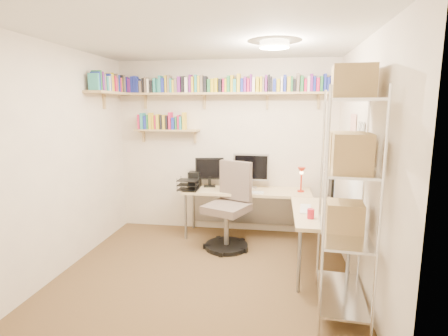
{
  "coord_description": "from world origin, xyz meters",
  "views": [
    {
      "loc": [
        0.76,
        -3.56,
        1.84
      ],
      "look_at": [
        0.13,
        0.55,
        1.11
      ],
      "focal_mm": 28.0,
      "sensor_mm": 36.0,
      "label": 1
    }
  ],
  "objects": [
    {
      "name": "ground",
      "position": [
        0.0,
        0.0,
        0.0
      ],
      "size": [
        3.2,
        3.2,
        0.0
      ],
      "primitive_type": "plane",
      "color": "#4F3922",
      "rests_on": "ground"
    },
    {
      "name": "room_shell",
      "position": [
        0.0,
        0.0,
        1.55
      ],
      "size": [
        3.24,
        3.04,
        2.52
      ],
      "color": "beige",
      "rests_on": "ground"
    },
    {
      "name": "wall_shelves",
      "position": [
        -0.42,
        1.3,
        2.03
      ],
      "size": [
        3.12,
        1.09,
        0.8
      ],
      "color": "tan",
      "rests_on": "ground"
    },
    {
      "name": "corner_desk",
      "position": [
        0.48,
        0.99,
        0.68
      ],
      "size": [
        2.11,
        1.78,
        1.19
      ],
      "color": "beige",
      "rests_on": "ground"
    },
    {
      "name": "office_chair",
      "position": [
        0.15,
        0.81,
        0.48
      ],
      "size": [
        0.66,
        0.66,
        1.13
      ],
      "rotation": [
        0.0,
        0.0,
        -0.41
      ],
      "color": "black",
      "rests_on": "ground"
    },
    {
      "name": "wire_rack",
      "position": [
        1.36,
        -0.48,
        1.41
      ],
      "size": [
        0.5,
        0.9,
        2.18
      ],
      "rotation": [
        0.0,
        0.0,
        -0.09
      ],
      "color": "silver",
      "rests_on": "ground"
    }
  ]
}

